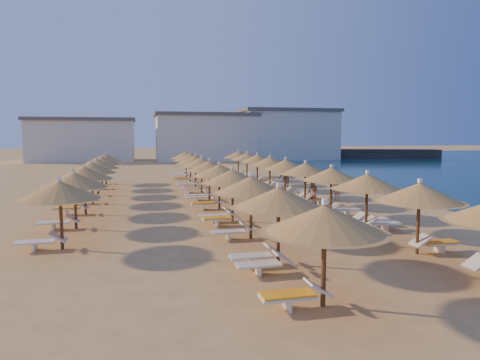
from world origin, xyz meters
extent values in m
plane|color=tan|center=(0.00, 0.00, 0.00)|extent=(220.00, 220.00, 0.00)
cube|color=black|center=(28.25, 45.21, 0.75)|extent=(30.06, 11.30, 1.50)
cube|color=white|center=(-14.51, 47.54, 3.00)|extent=(15.00, 8.00, 6.00)
cube|color=#59514C|center=(-14.51, 47.54, 6.25)|extent=(15.60, 8.48, 0.50)
cube|color=white|center=(3.92, 44.97, 3.40)|extent=(15.00, 8.00, 6.80)
cube|color=#59514C|center=(3.92, 44.97, 7.05)|extent=(15.60, 8.48, 0.50)
cube|color=white|center=(17.44, 45.07, 3.80)|extent=(15.00, 8.00, 7.60)
cube|color=#59514C|center=(17.44, 45.07, 7.85)|extent=(15.60, 8.48, 0.50)
cylinder|color=brown|center=(3.11, -8.74, 1.03)|extent=(0.12, 0.12, 2.06)
cone|color=#AC7B32|center=(3.11, -8.74, 2.14)|extent=(2.84, 2.84, 0.65)
cone|color=#AC7B32|center=(3.11, -8.74, 1.87)|extent=(3.07, 3.07, 0.12)
cube|color=white|center=(3.11, -8.74, 2.53)|extent=(0.12, 0.12, 0.14)
cylinder|color=brown|center=(3.11, -5.31, 1.03)|extent=(0.12, 0.12, 2.06)
cone|color=#AC7B32|center=(3.11, -5.31, 2.14)|extent=(2.84, 2.84, 0.65)
cone|color=#AC7B32|center=(3.11, -5.31, 1.87)|extent=(3.07, 3.07, 0.12)
cube|color=white|center=(3.11, -5.31, 2.53)|extent=(0.12, 0.12, 0.14)
cylinder|color=brown|center=(3.11, -1.87, 1.03)|extent=(0.12, 0.12, 2.06)
cone|color=#AC7B32|center=(3.11, -1.87, 2.14)|extent=(2.84, 2.84, 0.65)
cone|color=#AC7B32|center=(3.11, -1.87, 1.87)|extent=(3.07, 3.07, 0.12)
cube|color=white|center=(3.11, -1.87, 2.53)|extent=(0.12, 0.12, 0.14)
cylinder|color=brown|center=(3.11, 1.56, 1.03)|extent=(0.12, 0.12, 2.06)
cone|color=#AC7B32|center=(3.11, 1.56, 2.14)|extent=(2.84, 2.84, 0.65)
cone|color=#AC7B32|center=(3.11, 1.56, 1.87)|extent=(3.07, 3.07, 0.12)
cube|color=white|center=(3.11, 1.56, 2.53)|extent=(0.12, 0.12, 0.14)
cylinder|color=brown|center=(3.11, 5.00, 1.03)|extent=(0.12, 0.12, 2.06)
cone|color=#AC7B32|center=(3.11, 5.00, 2.14)|extent=(2.84, 2.84, 0.65)
cone|color=#AC7B32|center=(3.11, 5.00, 1.87)|extent=(3.07, 3.07, 0.12)
cube|color=white|center=(3.11, 5.00, 2.53)|extent=(0.12, 0.12, 0.14)
cylinder|color=brown|center=(3.11, 8.43, 1.03)|extent=(0.12, 0.12, 2.06)
cone|color=#AC7B32|center=(3.11, 8.43, 2.14)|extent=(2.84, 2.84, 0.65)
cone|color=#AC7B32|center=(3.11, 8.43, 1.87)|extent=(3.07, 3.07, 0.12)
cube|color=white|center=(3.11, 8.43, 2.53)|extent=(0.12, 0.12, 0.14)
cylinder|color=brown|center=(3.11, 11.87, 1.03)|extent=(0.12, 0.12, 2.06)
cone|color=#AC7B32|center=(3.11, 11.87, 2.14)|extent=(2.84, 2.84, 0.65)
cone|color=#AC7B32|center=(3.11, 11.87, 1.87)|extent=(3.07, 3.07, 0.12)
cube|color=white|center=(3.11, 11.87, 2.53)|extent=(0.12, 0.12, 0.14)
cylinder|color=brown|center=(3.11, 15.30, 1.03)|extent=(0.12, 0.12, 2.06)
cone|color=#AC7B32|center=(3.11, 15.30, 2.14)|extent=(2.84, 2.84, 0.65)
cone|color=#AC7B32|center=(3.11, 15.30, 1.87)|extent=(3.07, 3.07, 0.12)
cube|color=white|center=(3.11, 15.30, 2.53)|extent=(0.12, 0.12, 0.14)
cylinder|color=brown|center=(3.11, 18.74, 1.03)|extent=(0.12, 0.12, 2.06)
cone|color=#AC7B32|center=(3.11, 18.74, 2.14)|extent=(2.84, 2.84, 0.65)
cone|color=#AC7B32|center=(3.11, 18.74, 1.87)|extent=(3.07, 3.07, 0.12)
cube|color=white|center=(3.11, 18.74, 2.53)|extent=(0.12, 0.12, 0.14)
cylinder|color=brown|center=(-1.91, -12.18, 1.03)|extent=(0.12, 0.12, 2.06)
cone|color=#AC7B32|center=(-1.91, -12.18, 2.14)|extent=(2.84, 2.84, 0.65)
cone|color=#AC7B32|center=(-1.91, -12.18, 1.87)|extent=(3.07, 3.07, 0.12)
cube|color=white|center=(-1.91, -12.18, 2.53)|extent=(0.12, 0.12, 0.14)
cylinder|color=brown|center=(-1.91, -8.74, 1.03)|extent=(0.12, 0.12, 2.06)
cone|color=#AC7B32|center=(-1.91, -8.74, 2.14)|extent=(2.84, 2.84, 0.65)
cone|color=#AC7B32|center=(-1.91, -8.74, 1.87)|extent=(3.07, 3.07, 0.12)
cube|color=white|center=(-1.91, -8.74, 2.53)|extent=(0.12, 0.12, 0.14)
cylinder|color=brown|center=(-1.91, -5.31, 1.03)|extent=(0.12, 0.12, 2.06)
cone|color=#AC7B32|center=(-1.91, -5.31, 2.14)|extent=(2.84, 2.84, 0.65)
cone|color=#AC7B32|center=(-1.91, -5.31, 1.87)|extent=(3.07, 3.07, 0.12)
cube|color=white|center=(-1.91, -5.31, 2.53)|extent=(0.12, 0.12, 0.14)
cylinder|color=brown|center=(-1.91, -1.87, 1.03)|extent=(0.12, 0.12, 2.06)
cone|color=#AC7B32|center=(-1.91, -1.87, 2.14)|extent=(2.84, 2.84, 0.65)
cone|color=#AC7B32|center=(-1.91, -1.87, 1.87)|extent=(3.07, 3.07, 0.12)
cube|color=white|center=(-1.91, -1.87, 2.53)|extent=(0.12, 0.12, 0.14)
cylinder|color=brown|center=(-1.91, 1.56, 1.03)|extent=(0.12, 0.12, 2.06)
cone|color=#AC7B32|center=(-1.91, 1.56, 2.14)|extent=(2.84, 2.84, 0.65)
cone|color=#AC7B32|center=(-1.91, 1.56, 1.87)|extent=(3.07, 3.07, 0.12)
cube|color=white|center=(-1.91, 1.56, 2.53)|extent=(0.12, 0.12, 0.14)
cylinder|color=brown|center=(-1.91, 5.00, 1.03)|extent=(0.12, 0.12, 2.06)
cone|color=#AC7B32|center=(-1.91, 5.00, 2.14)|extent=(2.84, 2.84, 0.65)
cone|color=#AC7B32|center=(-1.91, 5.00, 1.87)|extent=(3.07, 3.07, 0.12)
cube|color=white|center=(-1.91, 5.00, 2.53)|extent=(0.12, 0.12, 0.14)
cylinder|color=brown|center=(-1.91, 8.43, 1.03)|extent=(0.12, 0.12, 2.06)
cone|color=#AC7B32|center=(-1.91, 8.43, 2.14)|extent=(2.84, 2.84, 0.65)
cone|color=#AC7B32|center=(-1.91, 8.43, 1.87)|extent=(3.07, 3.07, 0.12)
cube|color=white|center=(-1.91, 8.43, 2.53)|extent=(0.12, 0.12, 0.14)
cylinder|color=brown|center=(-1.91, 11.87, 1.03)|extent=(0.12, 0.12, 2.06)
cone|color=#AC7B32|center=(-1.91, 11.87, 2.14)|extent=(2.84, 2.84, 0.65)
cone|color=#AC7B32|center=(-1.91, 11.87, 1.87)|extent=(3.07, 3.07, 0.12)
cube|color=white|center=(-1.91, 11.87, 2.53)|extent=(0.12, 0.12, 0.14)
cylinder|color=brown|center=(-1.91, 15.30, 1.03)|extent=(0.12, 0.12, 2.06)
cone|color=#AC7B32|center=(-1.91, 15.30, 2.14)|extent=(2.84, 2.84, 0.65)
cone|color=#AC7B32|center=(-1.91, 15.30, 1.87)|extent=(3.07, 3.07, 0.12)
cube|color=white|center=(-1.91, 15.30, 2.53)|extent=(0.12, 0.12, 0.14)
cylinder|color=brown|center=(-1.91, 18.74, 1.03)|extent=(0.12, 0.12, 2.06)
cone|color=#AC7B32|center=(-1.91, 18.74, 2.14)|extent=(2.84, 2.84, 0.65)
cone|color=#AC7B32|center=(-1.91, 18.74, 1.87)|extent=(3.07, 3.07, 0.12)
cube|color=white|center=(-1.91, 18.74, 2.53)|extent=(0.12, 0.12, 0.14)
cylinder|color=brown|center=(-8.89, -5.31, 1.03)|extent=(0.12, 0.12, 2.06)
cone|color=#AC7B32|center=(-8.89, -5.31, 2.14)|extent=(2.84, 2.84, 0.65)
cone|color=#AC7B32|center=(-8.89, -5.31, 1.87)|extent=(3.07, 3.07, 0.12)
cube|color=white|center=(-8.89, -5.31, 2.53)|extent=(0.12, 0.12, 0.14)
cylinder|color=brown|center=(-8.89, -1.87, 1.03)|extent=(0.12, 0.12, 2.06)
cone|color=#AC7B32|center=(-8.89, -1.87, 2.14)|extent=(2.84, 2.84, 0.65)
cone|color=#AC7B32|center=(-8.89, -1.87, 1.87)|extent=(3.07, 3.07, 0.12)
cube|color=white|center=(-8.89, -1.87, 2.53)|extent=(0.12, 0.12, 0.14)
cylinder|color=brown|center=(-8.89, 1.56, 1.03)|extent=(0.12, 0.12, 2.06)
cone|color=#AC7B32|center=(-8.89, 1.56, 2.14)|extent=(2.84, 2.84, 0.65)
cone|color=#AC7B32|center=(-8.89, 1.56, 1.87)|extent=(3.07, 3.07, 0.12)
cube|color=white|center=(-8.89, 1.56, 2.53)|extent=(0.12, 0.12, 0.14)
cylinder|color=brown|center=(-8.89, 5.00, 1.03)|extent=(0.12, 0.12, 2.06)
cone|color=#AC7B32|center=(-8.89, 5.00, 2.14)|extent=(2.84, 2.84, 0.65)
cone|color=#AC7B32|center=(-8.89, 5.00, 1.87)|extent=(3.07, 3.07, 0.12)
cube|color=white|center=(-8.89, 5.00, 2.53)|extent=(0.12, 0.12, 0.14)
cylinder|color=brown|center=(-8.89, 8.43, 1.03)|extent=(0.12, 0.12, 2.06)
cone|color=#AC7B32|center=(-8.89, 8.43, 2.14)|extent=(2.84, 2.84, 0.65)
cone|color=#AC7B32|center=(-8.89, 8.43, 1.87)|extent=(3.07, 3.07, 0.12)
cube|color=white|center=(-8.89, 8.43, 2.53)|extent=(0.12, 0.12, 0.14)
cylinder|color=brown|center=(-8.89, 11.87, 1.03)|extent=(0.12, 0.12, 2.06)
cone|color=#AC7B32|center=(-8.89, 11.87, 2.14)|extent=(2.84, 2.84, 0.65)
cone|color=#AC7B32|center=(-8.89, 11.87, 1.87)|extent=(3.07, 3.07, 0.12)
cube|color=white|center=(-8.89, 11.87, 2.53)|extent=(0.12, 0.12, 0.14)
cylinder|color=brown|center=(-8.89, 15.30, 1.03)|extent=(0.12, 0.12, 2.06)
cone|color=#AC7B32|center=(-8.89, 15.30, 2.14)|extent=(2.84, 2.84, 0.65)
cone|color=#AC7B32|center=(-8.89, 15.30, 1.87)|extent=(3.07, 3.07, 0.12)
cube|color=white|center=(-8.89, 15.30, 2.53)|extent=(0.12, 0.12, 0.14)
cube|color=silver|center=(3.24, -11.28, 0.46)|extent=(0.58, 0.57, 0.40)
cube|color=silver|center=(-2.81, -12.18, 0.32)|extent=(1.32, 0.57, 0.06)
cube|color=silver|center=(-2.81, -12.18, 0.16)|extent=(0.06, 0.51, 0.32)
cube|color=silver|center=(-2.03, -12.18, 0.46)|extent=(0.58, 0.57, 0.40)
cube|color=#FFA91A|center=(-2.81, -12.18, 0.38)|extent=(1.26, 0.53, 0.05)
cube|color=silver|center=(4.01, -8.74, 0.32)|extent=(1.32, 0.57, 0.06)
cube|color=silver|center=(4.01, -8.74, 0.16)|extent=(0.06, 0.51, 0.32)
cube|color=silver|center=(3.24, -8.74, 0.46)|extent=(0.58, 0.57, 0.40)
cube|color=#FFA91A|center=(4.01, -8.74, 0.38)|extent=(1.26, 0.53, 0.05)
cube|color=silver|center=(-2.81, -8.74, 0.32)|extent=(1.32, 0.57, 0.06)
cube|color=silver|center=(-2.81, -8.74, 0.16)|extent=(0.06, 0.51, 0.32)
cube|color=silver|center=(-2.03, -8.74, 0.46)|extent=(0.58, 0.57, 0.40)
cube|color=silver|center=(-2.81, -9.64, 0.32)|extent=(1.32, 0.57, 0.06)
cube|color=silver|center=(-2.81, -9.64, 0.16)|extent=(0.06, 0.51, 0.32)
cube|color=silver|center=(-2.03, -9.64, 0.46)|extent=(0.58, 0.57, 0.40)
cube|color=silver|center=(4.01, -5.31, 0.32)|extent=(1.32, 0.57, 0.06)
cube|color=silver|center=(4.01, -5.31, 0.16)|extent=(0.06, 0.51, 0.32)
cube|color=silver|center=(3.24, -5.31, 0.46)|extent=(0.58, 0.57, 0.40)
cube|color=silver|center=(4.01, -4.41, 0.32)|extent=(1.32, 0.57, 0.06)
cube|color=silver|center=(4.01, -4.41, 0.16)|extent=(0.06, 0.51, 0.32)
cube|color=silver|center=(3.24, -4.41, 0.46)|extent=(0.58, 0.57, 0.40)
cube|color=silver|center=(-2.81, -5.31, 0.32)|extent=(1.32, 0.57, 0.06)
cube|color=silver|center=(-2.81, -5.31, 0.16)|extent=(0.06, 0.51, 0.32)
cube|color=silver|center=(-2.03, -5.31, 0.46)|extent=(0.58, 0.57, 0.40)
cube|color=silver|center=(4.01, -1.87, 0.32)|extent=(1.32, 0.57, 0.06)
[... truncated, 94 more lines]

